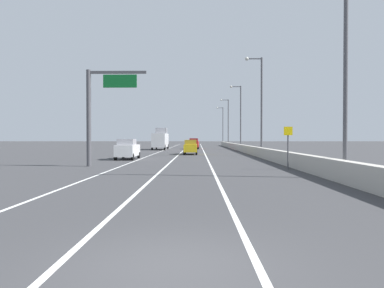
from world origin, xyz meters
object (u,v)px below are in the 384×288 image
at_px(car_white_0, 128,149).
at_px(lamp_post_right_second, 260,100).
at_px(car_red_1, 194,144).
at_px(box_truck, 160,140).
at_px(speed_advisory_sign, 288,144).
at_px(car_yellow_2, 191,147).
at_px(lamp_post_right_near, 342,55).
at_px(overhead_sign_gantry, 98,106).
at_px(lamp_post_right_fifth, 222,123).
at_px(lamp_post_right_fourth, 227,120).
at_px(lamp_post_right_third, 240,113).

bearing_deg(car_white_0, lamp_post_right_second, 24.85).
distance_m(car_red_1, box_truck, 7.42).
height_order(car_white_0, car_red_1, car_red_1).
bearing_deg(speed_advisory_sign, car_white_0, 138.48).
bearing_deg(car_yellow_2, lamp_post_right_near, -72.98).
distance_m(overhead_sign_gantry, lamp_post_right_fifth, 90.14).
distance_m(speed_advisory_sign, lamp_post_right_fourth, 67.44).
distance_m(car_yellow_2, box_truck, 20.18).
distance_m(speed_advisory_sign, car_red_1, 47.13).
height_order(speed_advisory_sign, car_yellow_2, speed_advisory_sign).
xyz_separation_m(lamp_post_right_fourth, lamp_post_right_fifth, (0.33, 24.21, 0.00)).
xyz_separation_m(speed_advisory_sign, lamp_post_right_fifth, (1.61, 91.45, 5.00)).
height_order(overhead_sign_gantry, box_truck, overhead_sign_gantry).
height_order(lamp_post_right_third, lamp_post_right_fourth, same).
distance_m(overhead_sign_gantry, car_yellow_2, 22.11).
xyz_separation_m(speed_advisory_sign, car_white_0, (-13.54, 11.99, -0.72)).
height_order(lamp_post_right_third, car_white_0, lamp_post_right_third).
distance_m(overhead_sign_gantry, lamp_post_right_second, 22.29).
xyz_separation_m(overhead_sign_gantry, lamp_post_right_fourth, (15.32, 64.54, 2.04)).
bearing_deg(lamp_post_right_second, lamp_post_right_near, -89.14).
relative_size(lamp_post_right_near, car_yellow_2, 2.51).
height_order(speed_advisory_sign, car_red_1, speed_advisory_sign).
relative_size(lamp_post_right_third, lamp_post_right_fifth, 1.00).
distance_m(lamp_post_right_near, car_yellow_2, 30.67).
height_order(lamp_post_right_fifth, car_yellow_2, lamp_post_right_fifth).
height_order(lamp_post_right_second, lamp_post_right_fourth, same).
bearing_deg(car_red_1, car_yellow_2, -90.60).
bearing_deg(box_truck, lamp_post_right_third, 1.45).
bearing_deg(speed_advisory_sign, box_truck, 107.23).
bearing_deg(lamp_post_right_fifth, car_white_0, -100.79).
height_order(lamp_post_right_fifth, box_truck, lamp_post_right_fifth).
bearing_deg(overhead_sign_gantry, lamp_post_right_fifth, 80.00).
distance_m(lamp_post_right_second, lamp_post_right_fourth, 48.42).
distance_m(lamp_post_right_near, lamp_post_right_third, 48.42).
distance_m(lamp_post_right_near, car_white_0, 23.73).
distance_m(car_red_1, car_yellow_2, 23.20).
distance_m(lamp_post_right_near, lamp_post_right_second, 24.21).
xyz_separation_m(lamp_post_right_third, lamp_post_right_fifth, (0.05, 48.42, 0.00)).
bearing_deg(lamp_post_right_third, lamp_post_right_fifth, 89.94).
height_order(overhead_sign_gantry, lamp_post_right_near, lamp_post_right_near).
bearing_deg(box_truck, overhead_sign_gantry, -91.17).
xyz_separation_m(overhead_sign_gantry, lamp_post_right_near, (15.62, -8.10, 2.04)).
xyz_separation_m(lamp_post_right_third, car_white_0, (-15.09, -31.05, -5.72)).
distance_m(car_white_0, car_red_1, 35.23).
bearing_deg(speed_advisory_sign, lamp_post_right_third, 87.93).
xyz_separation_m(speed_advisory_sign, lamp_post_right_third, (1.55, 43.03, 5.00)).
xyz_separation_m(lamp_post_right_near, car_yellow_2, (-8.82, 28.80, -5.79)).
bearing_deg(car_red_1, lamp_post_right_fifth, 79.14).
xyz_separation_m(speed_advisory_sign, lamp_post_right_near, (1.58, -5.39, 5.00)).
height_order(lamp_post_right_third, box_truck, lamp_post_right_third).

